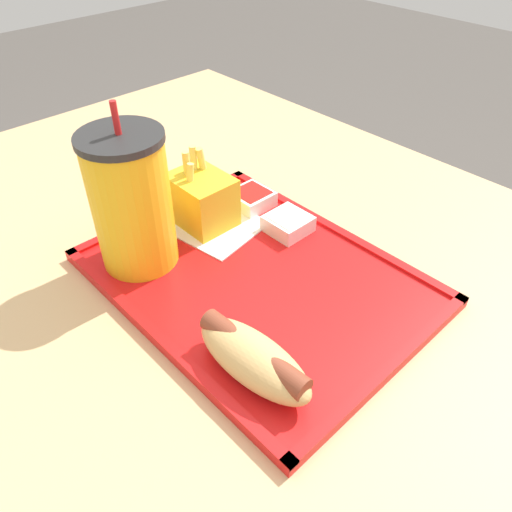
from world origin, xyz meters
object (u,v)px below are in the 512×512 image
object	(u,v)px
fries_carton	(201,199)
sauce_cup_mayo	(288,223)
hot_dog_far	(253,358)
soda_cup	(131,202)
sauce_cup_ketchup	(251,198)

from	to	relation	value
fries_carton	sauce_cup_mayo	distance (m)	0.12
hot_dog_far	fries_carton	distance (m)	0.26
hot_dog_far	sauce_cup_mayo	size ratio (longest dim) A/B	2.61
soda_cup	sauce_cup_ketchup	size ratio (longest dim) A/B	3.83
sauce_cup_mayo	sauce_cup_ketchup	distance (m)	0.08
fries_carton	sauce_cup_ketchup	size ratio (longest dim) A/B	1.94
fries_carton	sauce_cup_mayo	size ratio (longest dim) A/B	1.94
hot_dog_far	sauce_cup_ketchup	size ratio (longest dim) A/B	2.61
soda_cup	hot_dog_far	size ratio (longest dim) A/B	1.47
soda_cup	hot_dog_far	distance (m)	0.23
sauce_cup_mayo	sauce_cup_ketchup	xyz separation A→B (m)	(0.08, -0.01, 0.00)
hot_dog_far	sauce_cup_mayo	xyz separation A→B (m)	(0.14, -0.19, -0.01)
soda_cup	sauce_cup_ketchup	world-z (taller)	soda_cup
soda_cup	sauce_cup_mayo	bearing A→B (deg)	-115.69
soda_cup	sauce_cup_mayo	xyz separation A→B (m)	(-0.08, -0.17, -0.07)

